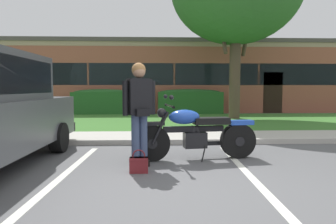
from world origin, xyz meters
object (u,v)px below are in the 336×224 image
Objects in this scene: rider_person at (139,106)px; hedge_left at (102,101)px; handbag at (139,163)px; hedge_center_left at (190,101)px; motorcycle at (201,133)px; brick_building at (169,79)px.

rider_person reaches higher than hedge_left.
hedge_center_left is (1.94, 10.27, 0.51)m from handbag.
brick_building is (0.14, 15.87, 1.43)m from motorcycle.
rider_person is 16.37m from brick_building.
motorcycle is 1.27m from rider_person.
hedge_left is 0.11× the size of brick_building.
handbag is 0.13× the size of hedge_left.
handbag is at bearing -77.27° from hedge_left.
rider_person is 4.74× the size of handbag.
motorcycle is at bearing 21.31° from rider_person.
hedge_left reaches higher than motorcycle.
rider_person is 10.03m from hedge_center_left.
hedge_left is at bearing 102.73° from handbag.
brick_building reaches higher than handbag.
hedge_center_left is (4.26, 0.00, 0.00)m from hedge_left.
rider_person is at bearing -101.20° from hedge_center_left.
handbag is 16.86m from brick_building.
brick_building is (-0.73, 6.46, 1.26)m from hedge_center_left.
hedge_left is at bearing -118.68° from brick_building.
motorcycle is at bearing -70.18° from hedge_left.
hedge_center_left is at bearing -83.59° from brick_building.
motorcycle is at bearing -90.50° from brick_building.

